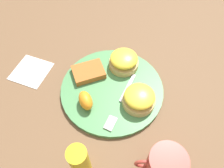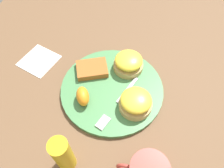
# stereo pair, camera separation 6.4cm
# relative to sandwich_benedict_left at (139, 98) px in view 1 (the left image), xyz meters

# --- Properties ---
(ground_plane) EXTENTS (1.10, 1.10, 0.00)m
(ground_plane) POSITION_rel_sandwich_benedict_left_xyz_m (0.08, -0.05, -0.04)
(ground_plane) COLOR brown
(plate) EXTENTS (0.31, 0.31, 0.01)m
(plate) POSITION_rel_sandwich_benedict_left_xyz_m (0.08, -0.05, -0.03)
(plate) COLOR #47844C
(plate) RESTS_ON ground_plane
(sandwich_benedict_left) EXTENTS (0.09, 0.09, 0.05)m
(sandwich_benedict_left) POSITION_rel_sandwich_benedict_left_xyz_m (0.00, 0.00, 0.00)
(sandwich_benedict_left) COLOR tan
(sandwich_benedict_left) RESTS_ON plate
(sandwich_benedict_right) EXTENTS (0.09, 0.09, 0.05)m
(sandwich_benedict_right) POSITION_rel_sandwich_benedict_left_xyz_m (0.04, -0.14, 0.00)
(sandwich_benedict_right) COLOR tan
(sandwich_benedict_right) RESTS_ON plate
(hashbrown_patty) EXTENTS (0.11, 0.10, 0.02)m
(hashbrown_patty) POSITION_rel_sandwich_benedict_left_xyz_m (0.15, -0.10, -0.02)
(hashbrown_patty) COLOR #AD5D27
(hashbrown_patty) RESTS_ON plate
(orange_wedge) EXTENTS (0.06, 0.07, 0.04)m
(orange_wedge) POSITION_rel_sandwich_benedict_left_xyz_m (0.15, 0.01, -0.00)
(orange_wedge) COLOR orange
(orange_wedge) RESTS_ON plate
(fork) EXTENTS (0.09, 0.19, 0.00)m
(fork) POSITION_rel_sandwich_benedict_left_xyz_m (0.05, 0.01, -0.02)
(fork) COLOR silver
(fork) RESTS_ON plate
(cup) EXTENTS (0.12, 0.09, 0.09)m
(cup) POSITION_rel_sandwich_benedict_left_xyz_m (-0.05, 0.18, 0.00)
(cup) COLOR #B23D33
(cup) RESTS_ON ground_plane
(napkin) EXTENTS (0.14, 0.14, 0.00)m
(napkin) POSITION_rel_sandwich_benedict_left_xyz_m (0.34, -0.11, -0.04)
(napkin) COLOR white
(napkin) RESTS_ON ground_plane
(condiment_bottle) EXTENTS (0.04, 0.04, 0.13)m
(condiment_bottle) POSITION_rel_sandwich_benedict_left_xyz_m (0.14, 0.19, 0.03)
(condiment_bottle) COLOR gold
(condiment_bottle) RESTS_ON ground_plane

